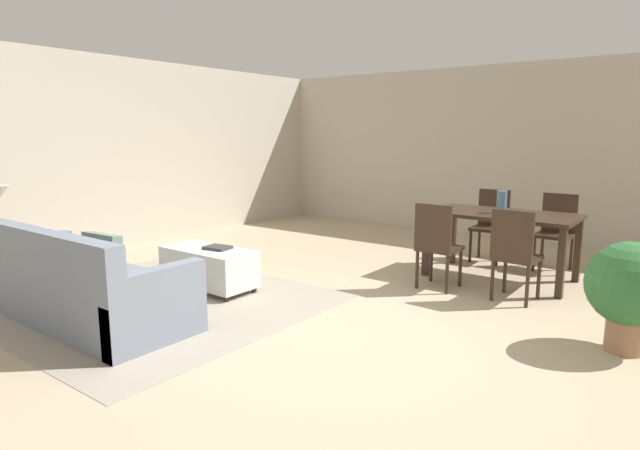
{
  "coord_description": "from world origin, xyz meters",
  "views": [
    {
      "loc": [
        2.4,
        -3.45,
        1.63
      ],
      "look_at": [
        -0.76,
        0.72,
        0.73
      ],
      "focal_mm": 29.65,
      "sensor_mm": 36.0,
      "label": 1
    }
  ],
  "objects_px": {
    "dining_table": "(502,221)",
    "dining_chair_near_right": "(515,250)",
    "dining_chair_far_left": "(491,221)",
    "potted_plant": "(630,288)",
    "couch": "(79,288)",
    "side_table": "(1,249)",
    "dining_chair_far_right": "(556,227)",
    "ottoman_table": "(209,266)",
    "book_on_ottoman": "(218,248)",
    "dining_chair_near_left": "(436,241)",
    "vase_centerpiece": "(502,202)"
  },
  "relations": [
    {
      "from": "side_table",
      "to": "vase_centerpiece",
      "type": "relative_size",
      "value": 2.36
    },
    {
      "from": "couch",
      "to": "vase_centerpiece",
      "type": "distance_m",
      "value": 4.39
    },
    {
      "from": "side_table",
      "to": "dining_chair_far_left",
      "type": "relative_size",
      "value": 0.64
    },
    {
      "from": "side_table",
      "to": "book_on_ottoman",
      "type": "distance_m",
      "value": 2.22
    },
    {
      "from": "dining_chair_near_left",
      "to": "book_on_ottoman",
      "type": "bearing_deg",
      "value": -142.64
    },
    {
      "from": "dining_chair_far_left",
      "to": "couch",
      "type": "bearing_deg",
      "value": -115.54
    },
    {
      "from": "dining_chair_far_left",
      "to": "dining_chair_far_right",
      "type": "height_order",
      "value": "same"
    },
    {
      "from": "dining_table",
      "to": "dining_chair_far_right",
      "type": "relative_size",
      "value": 1.72
    },
    {
      "from": "dining_chair_near_left",
      "to": "ottoman_table",
      "type": "bearing_deg",
      "value": -143.03
    },
    {
      "from": "dining_chair_far_right",
      "to": "couch",
      "type": "bearing_deg",
      "value": -123.25
    },
    {
      "from": "couch",
      "to": "ottoman_table",
      "type": "height_order",
      "value": "couch"
    },
    {
      "from": "vase_centerpiece",
      "to": "book_on_ottoman",
      "type": "bearing_deg",
      "value": -135.52
    },
    {
      "from": "vase_centerpiece",
      "to": "dining_chair_far_left",
      "type": "bearing_deg",
      "value": 114.92
    },
    {
      "from": "couch",
      "to": "ottoman_table",
      "type": "relative_size",
      "value": 2.15
    },
    {
      "from": "dining_chair_far_left",
      "to": "vase_centerpiece",
      "type": "height_order",
      "value": "vase_centerpiece"
    },
    {
      "from": "side_table",
      "to": "dining_chair_near_right",
      "type": "relative_size",
      "value": 0.64
    },
    {
      "from": "dining_table",
      "to": "dining_chair_near_left",
      "type": "bearing_deg",
      "value": -115.45
    },
    {
      "from": "side_table",
      "to": "potted_plant",
      "type": "height_order",
      "value": "potted_plant"
    },
    {
      "from": "ottoman_table",
      "to": "side_table",
      "type": "distance_m",
      "value": 2.13
    },
    {
      "from": "ottoman_table",
      "to": "side_table",
      "type": "relative_size",
      "value": 1.77
    },
    {
      "from": "dining_table",
      "to": "potted_plant",
      "type": "xyz_separation_m",
      "value": [
        1.45,
        -1.48,
        -0.16
      ]
    },
    {
      "from": "dining_chair_far_right",
      "to": "dining_table",
      "type": "bearing_deg",
      "value": -115.5
    },
    {
      "from": "dining_chair_far_left",
      "to": "potted_plant",
      "type": "bearing_deg",
      "value": -51.04
    },
    {
      "from": "couch",
      "to": "side_table",
      "type": "xyz_separation_m",
      "value": [
        -1.43,
        -0.04,
        0.17
      ]
    },
    {
      "from": "dining_chair_far_left",
      "to": "potted_plant",
      "type": "distance_m",
      "value": 2.95
    },
    {
      "from": "dining_chair_near_right",
      "to": "dining_table",
      "type": "bearing_deg",
      "value": 116.61
    },
    {
      "from": "couch",
      "to": "dining_table",
      "type": "xyz_separation_m",
      "value": [
        2.51,
        3.6,
        0.37
      ]
    },
    {
      "from": "dining_table",
      "to": "dining_chair_near_right",
      "type": "relative_size",
      "value": 1.72
    },
    {
      "from": "side_table",
      "to": "book_on_ottoman",
      "type": "height_order",
      "value": "side_table"
    },
    {
      "from": "side_table",
      "to": "dining_chair_near_left",
      "type": "distance_m",
      "value": 4.52
    },
    {
      "from": "dining_chair_far_right",
      "to": "side_table",
      "type": "bearing_deg",
      "value": -134.07
    },
    {
      "from": "dining_chair_near_right",
      "to": "couch",
      "type": "bearing_deg",
      "value": -135.74
    },
    {
      "from": "ottoman_table",
      "to": "vase_centerpiece",
      "type": "bearing_deg",
      "value": 43.96
    },
    {
      "from": "dining_table",
      "to": "book_on_ottoman",
      "type": "relative_size",
      "value": 6.09
    },
    {
      "from": "dining_table",
      "to": "dining_chair_far_right",
      "type": "bearing_deg",
      "value": 64.5
    },
    {
      "from": "couch",
      "to": "dining_chair_far_left",
      "type": "distance_m",
      "value": 4.9
    },
    {
      "from": "ottoman_table",
      "to": "dining_chair_near_right",
      "type": "distance_m",
      "value": 3.11
    },
    {
      "from": "couch",
      "to": "dining_chair_near_left",
      "type": "distance_m",
      "value": 3.48
    },
    {
      "from": "dining_chair_near_left",
      "to": "dining_chair_far_left",
      "type": "xyz_separation_m",
      "value": [
        -0.0,
        1.65,
        0.0
      ]
    },
    {
      "from": "dining_chair_near_left",
      "to": "dining_chair_near_right",
      "type": "bearing_deg",
      "value": 4.4
    },
    {
      "from": "ottoman_table",
      "to": "dining_chair_far_right",
      "type": "bearing_deg",
      "value": 48.89
    },
    {
      "from": "dining_chair_far_right",
      "to": "dining_chair_near_left",
      "type": "bearing_deg",
      "value": -115.47
    },
    {
      "from": "side_table",
      "to": "dining_chair_far_left",
      "type": "xyz_separation_m",
      "value": [
        3.53,
        4.46,
        0.06
      ]
    },
    {
      "from": "dining_chair_far_left",
      "to": "book_on_ottoman",
      "type": "distance_m",
      "value": 3.55
    },
    {
      "from": "side_table",
      "to": "potted_plant",
      "type": "xyz_separation_m",
      "value": [
        5.39,
        2.17,
        0.04
      ]
    },
    {
      "from": "dining_chair_near_left",
      "to": "dining_chair_near_right",
      "type": "distance_m",
      "value": 0.79
    },
    {
      "from": "dining_chair_near_right",
      "to": "dining_chair_far_left",
      "type": "bearing_deg",
      "value": 116.38
    },
    {
      "from": "ottoman_table",
      "to": "dining_chair_near_left",
      "type": "relative_size",
      "value": 1.14
    },
    {
      "from": "vase_centerpiece",
      "to": "couch",
      "type": "bearing_deg",
      "value": -125.21
    },
    {
      "from": "dining_chair_near_left",
      "to": "book_on_ottoman",
      "type": "xyz_separation_m",
      "value": [
        -1.83,
        -1.39,
        -0.07
      ]
    }
  ]
}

